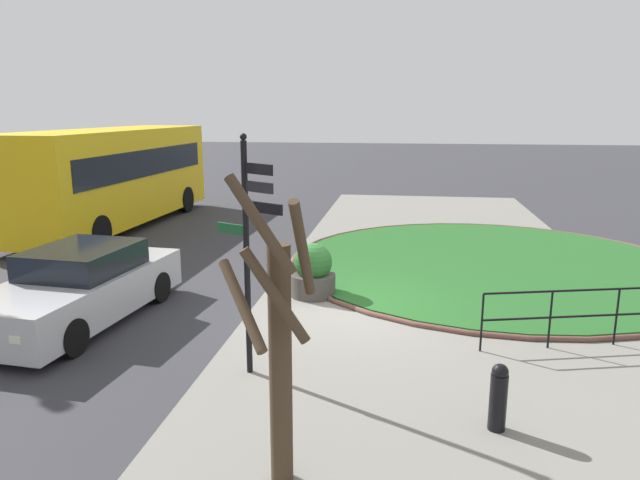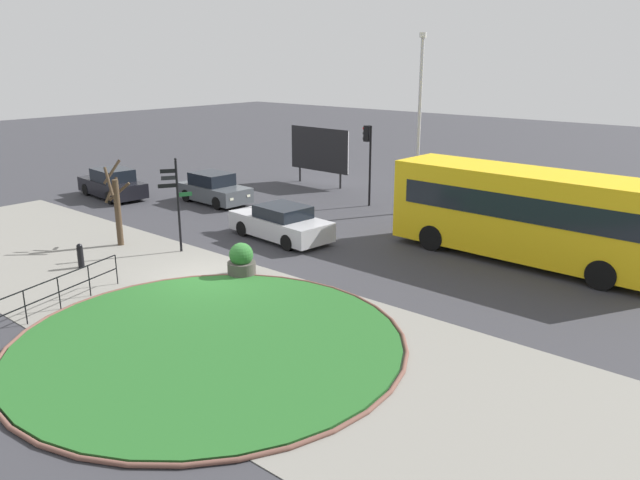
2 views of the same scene
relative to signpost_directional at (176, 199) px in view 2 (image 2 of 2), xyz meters
name	(u,v)px [view 2 (image 2 of 2)]	position (x,y,z in m)	size (l,w,h in m)	color
ground	(211,278)	(3.22, -1.16, -2.09)	(120.00, 120.00, 0.00)	#333338
sidewalk_paving	(161,295)	(3.22, -3.19, -2.08)	(32.00, 7.93, 0.02)	gray
grass_island	(209,342)	(7.10, -4.47, -2.04)	(10.12, 10.12, 0.10)	#235B23
grass_kerb_ring	(209,342)	(7.10, -4.47, -2.03)	(10.43, 10.43, 0.11)	brown
signpost_directional	(176,199)	(0.00, 0.00, 0.00)	(0.60, 1.13, 3.63)	black
bollard_foreground	(80,256)	(-1.11, -3.46, -1.62)	(0.22, 0.22, 0.90)	black
railing_grass_edge	(58,289)	(1.97, -5.85, -1.42)	(1.27, 4.63, 1.04)	black
bus_yellow	(527,213)	(10.47, 7.61, -0.31)	(10.01, 2.86, 3.32)	yellow
car_near_lane	(214,189)	(-5.45, 6.32, -1.38)	(4.16, 1.97, 1.54)	#474C51
car_far_lane	(281,223)	(1.74, 3.80, -1.42)	(4.73, 2.27, 1.43)	#B7B7BC
car_trailing	(112,184)	(-10.52, 3.65, -1.38)	(4.61, 2.25, 1.54)	black
traffic_light_near	(368,148)	(0.86, 10.93, 0.83)	(0.49, 0.31, 3.99)	black
lamppost_tall	(419,119)	(3.48, 11.32, 2.33)	(0.32, 0.32, 8.25)	#B7B7BC
billboard_left	(319,150)	(-4.35, 13.34, -0.05)	(4.32, 0.25, 3.32)	black
planter_near_signpost	(241,261)	(3.87, -0.32, -1.56)	(0.97, 0.97, 1.18)	#47423D
street_tree_bare	(117,206)	(-2.54, -0.99, -0.48)	(0.92, 1.02, 3.37)	#423323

